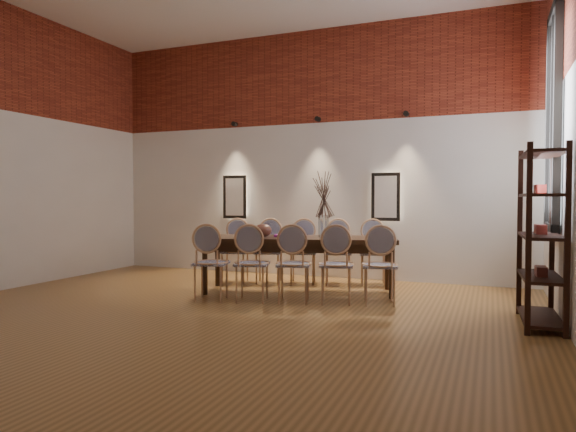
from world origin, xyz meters
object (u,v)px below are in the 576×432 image
at_px(chair_near_e, 379,265).
at_px(chair_far_b, 269,252).
at_px(chair_near_a, 211,263).
at_px(chair_far_a, 235,251).
at_px(chair_far_c, 303,252).
at_px(dining_table, 299,264).
at_px(shelving_rack, 541,236).
at_px(chair_far_e, 373,253).
at_px(vase, 324,226).
at_px(bowl, 263,230).
at_px(chair_far_d, 338,253).
at_px(chair_near_d, 336,265).
at_px(book, 284,236).
at_px(chair_near_b, 252,263).
at_px(chair_near_c, 294,264).

bearing_deg(chair_near_e, chair_far_b, 138.18).
distance_m(chair_near_a, chair_far_a, 1.40).
bearing_deg(chair_far_b, chair_far_c, 180.00).
xyz_separation_m(dining_table, shelving_rack, (2.90, -0.82, 0.53)).
xyz_separation_m(dining_table, chair_far_e, (0.82, 0.95, 0.09)).
xyz_separation_m(chair_far_b, vase, (1.01, -0.45, 0.43)).
bearing_deg(bowl, chair_far_d, 51.87).
relative_size(chair_near_d, book, 3.62).
height_order(chair_far_c, book, chair_far_c).
distance_m(chair_far_b, chair_far_c, 0.52).
bearing_deg(dining_table, shelving_rack, -30.99).
distance_m(chair_near_e, shelving_rack, 1.82).
bearing_deg(chair_far_d, bowl, 36.60).
bearing_deg(chair_near_d, chair_near_b, 180.00).
bearing_deg(chair_far_b, chair_near_d, 126.69).
bearing_deg(shelving_rack, book, 163.54).
bearing_deg(chair_near_e, bowl, 157.01).
bearing_deg(vase, bowl, -161.25).
bearing_deg(dining_table, chair_near_e, -33.87).
distance_m(chair_far_e, book, 1.44).
distance_m(chair_near_d, chair_far_d, 1.40).
distance_m(chair_near_b, chair_near_d, 1.04).
bearing_deg(dining_table, chair_far_b, 126.69).
bearing_deg(chair_near_c, vase, 64.31).
relative_size(chair_near_c, chair_far_c, 1.00).
relative_size(chair_far_d, chair_far_e, 1.00).
relative_size(chair_near_d, chair_far_a, 1.00).
xyz_separation_m(chair_near_e, bowl, (-1.64, 0.22, 0.37)).
height_order(chair_far_b, vase, vase).
xyz_separation_m(chair_near_d, book, (-0.90, 0.52, 0.30)).
bearing_deg(book, dining_table, 3.09).
xyz_separation_m(chair_near_b, chair_near_e, (1.50, 0.41, 0.00)).
bearing_deg(chair_near_a, chair_far_a, 90.00).
bearing_deg(shelving_rack, chair_near_a, -179.96).
height_order(chair_far_c, shelving_rack, shelving_rack).
bearing_deg(bowl, chair_near_a, -115.20).
xyz_separation_m(chair_near_d, shelving_rack, (2.22, -0.28, 0.43)).
height_order(chair_near_c, shelving_rack, shelving_rack).
relative_size(chair_near_c, chair_near_e, 1.00).
relative_size(chair_near_b, vase, 3.13).
distance_m(chair_far_b, vase, 1.18).
xyz_separation_m(chair_far_b, bowl, (0.23, -0.71, 0.37)).
xyz_separation_m(dining_table, chair_near_d, (0.69, -0.54, 0.09)).
bearing_deg(dining_table, chair_near_a, -146.13).
bearing_deg(chair_far_a, vase, 153.10).
distance_m(chair_far_b, book, 0.78).
xyz_separation_m(chair_near_c, book, (-0.40, 0.66, 0.30)).
relative_size(chair_near_b, shelving_rack, 0.52).
relative_size(chair_near_a, chair_far_b, 1.00).
relative_size(chair_near_c, chair_far_a, 1.00).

